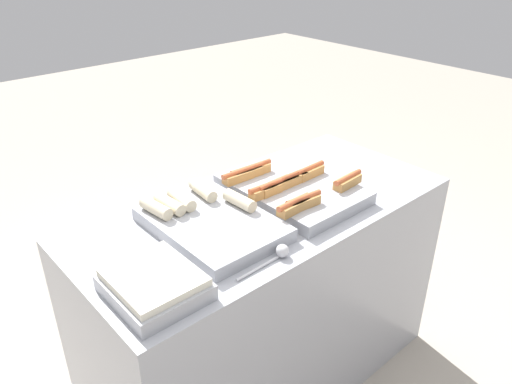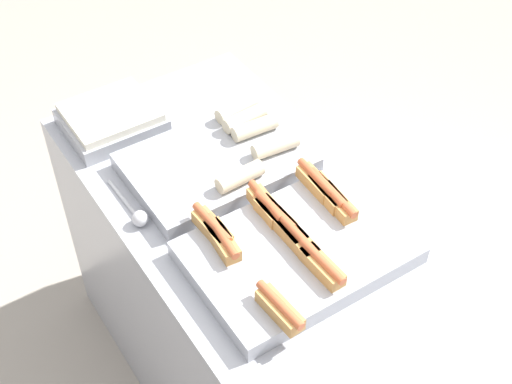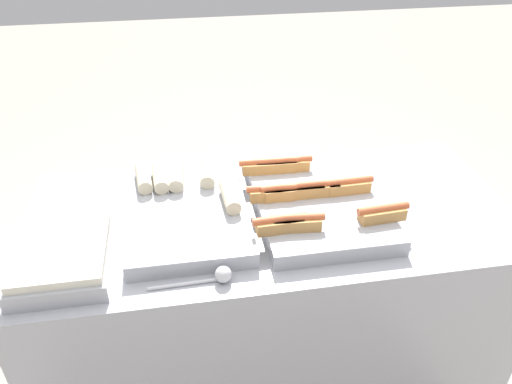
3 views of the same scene
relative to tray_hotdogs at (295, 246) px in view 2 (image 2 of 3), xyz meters
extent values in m
cube|color=#A8AAB2|center=(-0.13, 0.00, -0.48)|extent=(1.50, 0.69, 0.90)
cube|color=#A8AAB2|center=(0.01, 0.00, -0.01)|extent=(0.38, 0.54, 0.05)
cube|color=tan|center=(-0.14, -0.16, 0.03)|extent=(0.14, 0.05, 0.04)
cylinder|color=#CC6038|center=(-0.14, -0.16, 0.05)|extent=(0.15, 0.03, 0.02)
cube|color=tan|center=(0.16, -0.16, 0.03)|extent=(0.14, 0.05, 0.04)
cylinder|color=#CC6038|center=(0.16, -0.16, 0.05)|extent=(0.15, 0.03, 0.02)
cube|color=tan|center=(-0.13, 0.16, 0.03)|extent=(0.13, 0.05, 0.04)
cylinder|color=#CC6038|center=(-0.13, 0.16, 0.05)|extent=(0.15, 0.03, 0.02)
cube|color=tan|center=(-0.04, 0.00, 0.03)|extent=(0.13, 0.04, 0.04)
cylinder|color=#CC6038|center=(-0.04, 0.00, 0.05)|extent=(0.15, 0.02, 0.02)
cube|color=tan|center=(-0.08, 0.16, 0.03)|extent=(0.14, 0.06, 0.04)
cylinder|color=#CC6038|center=(-0.08, 0.16, 0.05)|extent=(0.15, 0.04, 0.02)
cube|color=tan|center=(-0.09, -0.16, 0.03)|extent=(0.14, 0.06, 0.04)
cylinder|color=#CC6038|center=(-0.09, -0.16, 0.05)|extent=(0.15, 0.04, 0.02)
cube|color=tan|center=(0.11, 0.00, 0.03)|extent=(0.13, 0.05, 0.04)
cylinder|color=#CC6038|center=(0.11, 0.00, 0.05)|extent=(0.15, 0.03, 0.02)
cube|color=tan|center=(-0.09, 0.00, 0.03)|extent=(0.13, 0.05, 0.04)
cylinder|color=#CC6038|center=(-0.09, 0.00, 0.05)|extent=(0.15, 0.03, 0.02)
cube|color=tan|center=(-0.13, 0.00, 0.03)|extent=(0.14, 0.05, 0.04)
cylinder|color=#CC6038|center=(-0.13, 0.00, 0.05)|extent=(0.15, 0.03, 0.02)
cube|color=tan|center=(0.01, 0.00, 0.03)|extent=(0.13, 0.05, 0.04)
cylinder|color=#CC6038|center=(0.01, 0.00, 0.05)|extent=(0.15, 0.02, 0.02)
cube|color=tan|center=(-0.04, 0.16, 0.03)|extent=(0.13, 0.05, 0.04)
cylinder|color=#CC6038|center=(-0.04, 0.16, 0.05)|extent=(0.15, 0.03, 0.02)
cube|color=#A8AAB2|center=(-0.39, 0.00, -0.01)|extent=(0.35, 0.50, 0.05)
cylinder|color=beige|center=(-0.46, 0.15, 0.04)|extent=(0.06, 0.14, 0.05)
cylinder|color=beige|center=(-0.31, 0.15, 0.04)|extent=(0.06, 0.14, 0.05)
cylinder|color=beige|center=(-0.52, 0.15, 0.04)|extent=(0.06, 0.14, 0.05)
cylinder|color=beige|center=(-0.26, 0.00, 0.04)|extent=(0.05, 0.14, 0.05)
cylinder|color=beige|center=(-0.41, 0.15, 0.04)|extent=(0.05, 0.14, 0.05)
cube|color=#A8AAB2|center=(-0.72, -0.17, -0.01)|extent=(0.25, 0.28, 0.05)
cube|color=silver|center=(-0.72, -0.17, 0.03)|extent=(0.23, 0.26, 0.02)
cylinder|color=silver|center=(-0.41, -0.28, -0.03)|extent=(0.20, 0.02, 0.01)
sphere|color=silver|center=(-0.31, -0.28, -0.01)|extent=(0.04, 0.04, 0.04)
camera|label=1|loc=(-1.26, -1.23, 0.92)|focal=35.00mm
camera|label=2|loc=(0.94, -0.73, 1.36)|focal=50.00mm
camera|label=3|loc=(-0.39, -1.24, 0.87)|focal=35.00mm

